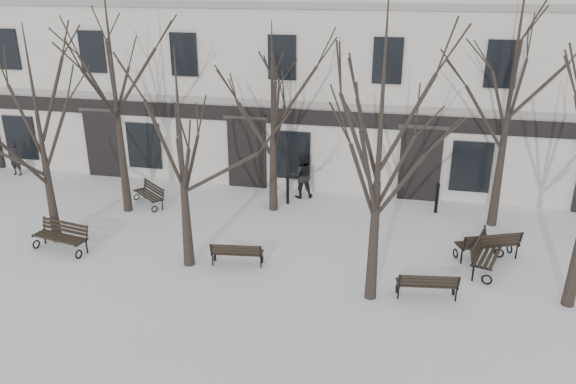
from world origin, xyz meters
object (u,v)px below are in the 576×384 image
(bench_0, at_px, (61,236))
(bench_5, at_px, (485,252))
(tree_2, at_px, (381,119))
(bench_4, at_px, (488,244))
(tree_1, at_px, (180,135))
(bench_1, at_px, (237,253))
(tree_0, at_px, (37,111))
(bench_3, at_px, (150,194))
(bench_2, at_px, (427,284))

(bench_0, bearing_deg, bench_5, 17.91)
(tree_2, relative_size, bench_5, 3.86)
(bench_4, relative_size, bench_5, 0.97)
(tree_1, bearing_deg, tree_2, -7.39)
(bench_1, relative_size, bench_5, 0.78)
(tree_1, relative_size, tree_2, 0.81)
(tree_1, xyz_separation_m, bench_0, (-4.37, 0.05, -3.62))
(tree_0, relative_size, bench_4, 3.45)
(tree_1, bearing_deg, bench_5, 10.45)
(tree_0, relative_size, bench_3, 4.35)
(tree_0, xyz_separation_m, bench_4, (14.01, 1.63, -3.90))
(bench_4, height_order, bench_5, bench_5)
(bench_1, bearing_deg, tree_1, 2.93)
(tree_2, distance_m, bench_1, 6.31)
(tree_0, height_order, bench_2, tree_0)
(tree_1, height_order, bench_4, tree_1)
(bench_1, bearing_deg, bench_2, 165.98)
(bench_2, bearing_deg, bench_0, -10.40)
(tree_2, relative_size, bench_4, 3.96)
(tree_0, distance_m, bench_5, 14.42)
(bench_3, bearing_deg, tree_1, -13.46)
(bench_0, bearing_deg, bench_1, 13.09)
(tree_1, distance_m, tree_2, 5.75)
(tree_2, height_order, bench_5, tree_2)
(tree_2, distance_m, bench_4, 6.43)
(tree_2, height_order, bench_2, tree_2)
(bench_2, xyz_separation_m, bench_4, (1.90, 2.73, 0.08))
(bench_0, bearing_deg, tree_0, 145.76)
(tree_2, bearing_deg, tree_0, 172.63)
(bench_4, bearing_deg, bench_0, -12.82)
(bench_0, bearing_deg, bench_4, 20.45)
(bench_0, relative_size, bench_4, 0.96)
(bench_1, xyz_separation_m, bench_2, (5.67, -0.72, 0.02))
(tree_1, bearing_deg, bench_1, 9.75)
(tree_1, bearing_deg, bench_2, -3.71)
(tree_1, xyz_separation_m, bench_3, (-3.24, 4.21, -3.68))
(tree_0, distance_m, bench_1, 7.58)
(tree_2, distance_m, bench_5, 6.07)
(tree_1, relative_size, bench_2, 3.85)
(tree_0, relative_size, bench_5, 3.37)
(bench_1, height_order, bench_2, bench_2)
(tree_0, xyz_separation_m, tree_2, (10.59, -1.37, 0.65))
(tree_0, xyz_separation_m, bench_3, (1.72, 3.57, -3.98))
(bench_0, distance_m, bench_3, 4.32)
(bench_5, bearing_deg, bench_0, 114.24)
(tree_2, relative_size, bench_3, 4.99)
(bench_0, xyz_separation_m, bench_3, (1.14, 4.16, -0.06))
(bench_3, bearing_deg, bench_2, 14.75)
(tree_2, height_order, bench_4, tree_2)
(bench_5, bearing_deg, tree_0, 111.52)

